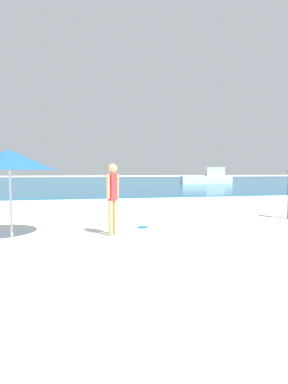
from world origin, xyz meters
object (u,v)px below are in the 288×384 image
object	(u,v)px
boat_near	(208,178)
beach_umbrella	(9,160)
person_standing	(113,195)
frisbee	(143,227)

from	to	relation	value
boat_near	beach_umbrella	world-z (taller)	beach_umbrella
person_standing	beach_umbrella	world-z (taller)	beach_umbrella
beach_umbrella	boat_near	bearing A→B (deg)	57.49
frisbee	beach_umbrella	bearing A→B (deg)	-169.40
person_standing	beach_umbrella	size ratio (longest dim) A/B	0.85
frisbee	boat_near	xyz separation A→B (m)	(12.68, 24.32, 0.71)
person_standing	frisbee	world-z (taller)	person_standing
boat_near	person_standing	bearing A→B (deg)	71.14
beach_umbrella	person_standing	bearing A→B (deg)	-4.81
person_standing	frisbee	bearing A→B (deg)	-178.81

